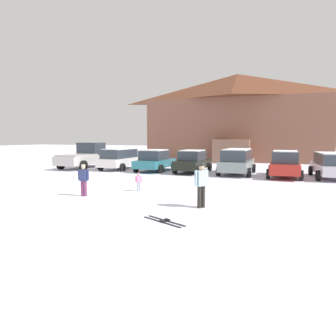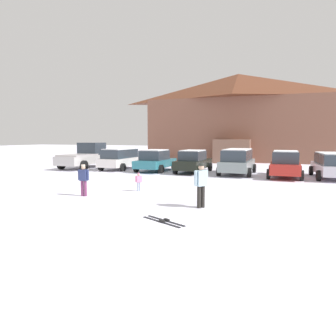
# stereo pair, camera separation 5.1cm
# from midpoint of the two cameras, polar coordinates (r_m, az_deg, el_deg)

# --- Properties ---
(ground) EXTENTS (160.00, 160.00, 0.00)m
(ground) POSITION_cam_midpoint_polar(r_m,az_deg,el_deg) (8.56, -8.82, -11.89)
(ground) COLOR white
(ski_lodge) EXTENTS (20.10, 10.02, 9.76)m
(ski_lodge) POSITION_cam_midpoint_polar(r_m,az_deg,el_deg) (35.67, 12.89, 9.48)
(ski_lodge) COLOR brown
(ski_lodge) RESTS_ON ground
(parked_white_suv) EXTENTS (2.21, 4.34, 1.70)m
(parked_white_suv) POSITION_cam_midpoint_polar(r_m,az_deg,el_deg) (24.67, -9.21, 1.85)
(parked_white_suv) COLOR white
(parked_white_suv) RESTS_ON ground
(parked_teal_hatchback) EXTENTS (2.27, 4.29, 1.66)m
(parked_teal_hatchback) POSITION_cam_midpoint_polar(r_m,az_deg,el_deg) (23.19, -2.57, 1.47)
(parked_teal_hatchback) COLOR teal
(parked_teal_hatchback) RESTS_ON ground
(parked_black_sedan) EXTENTS (2.11, 4.59, 1.67)m
(parked_black_sedan) POSITION_cam_midpoint_polar(r_m,az_deg,el_deg) (22.37, 4.69, 1.31)
(parked_black_sedan) COLOR black
(parked_black_sedan) RESTS_ON ground
(parked_grey_wagon) EXTENTS (2.31, 4.72, 1.79)m
(parked_grey_wagon) POSITION_cam_midpoint_polar(r_m,az_deg,el_deg) (21.70, 12.94, 1.36)
(parked_grey_wagon) COLOR gray
(parked_grey_wagon) RESTS_ON ground
(parked_red_sedan) EXTENTS (2.13, 4.22, 1.75)m
(parked_red_sedan) POSITION_cam_midpoint_polar(r_m,az_deg,el_deg) (20.88, 21.29, 0.69)
(parked_red_sedan) COLOR #B3271F
(parked_red_sedan) RESTS_ON ground
(parked_silver_wagon) EXTENTS (2.33, 4.72, 1.64)m
(parked_silver_wagon) POSITION_cam_midpoint_polar(r_m,az_deg,el_deg) (21.58, 28.55, 0.58)
(parked_silver_wagon) COLOR silver
(parked_silver_wagon) RESTS_ON ground
(pickup_truck) EXTENTS (2.50, 5.37, 2.15)m
(pickup_truck) POSITION_cam_midpoint_polar(r_m,az_deg,el_deg) (26.59, -15.45, 2.17)
(pickup_truck) COLOR #BDBAB7
(pickup_truck) RESTS_ON ground
(skier_adult_in_blue_parka) EXTENTS (0.43, 0.52, 1.67)m
(skier_adult_in_blue_parka) POSITION_cam_midpoint_polar(r_m,az_deg,el_deg) (11.09, 6.25, -2.77)
(skier_adult_in_blue_parka) COLOR #272522
(skier_adult_in_blue_parka) RESTS_ON ground
(skier_teen_in_navy_coat) EXTENTS (0.52, 0.25, 1.41)m
(skier_teen_in_navy_coat) POSITION_cam_midpoint_polar(r_m,az_deg,el_deg) (13.76, -15.89, -1.91)
(skier_teen_in_navy_coat) COLOR #75345E
(skier_teen_in_navy_coat) RESTS_ON ground
(skier_child_in_pink_snowsuit) EXTENTS (0.27, 0.23, 0.89)m
(skier_child_in_pink_snowsuit) POSITION_cam_midpoint_polar(r_m,az_deg,el_deg) (14.56, -5.71, -2.45)
(skier_child_in_pink_snowsuit) COLOR #9FADC9
(skier_child_in_pink_snowsuit) RESTS_ON ground
(pair_of_skis) EXTENTS (1.62, 0.97, 0.08)m
(pair_of_skis) POSITION_cam_midpoint_polar(r_m,az_deg,el_deg) (9.40, -0.91, -10.07)
(pair_of_skis) COLOR black
(pair_of_skis) RESTS_ON ground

